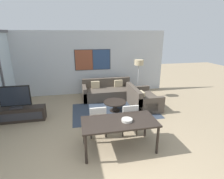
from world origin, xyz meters
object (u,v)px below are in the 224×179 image
sofa_side (142,100)px  floor_lamp (139,65)px  coffee_table (115,104)px  fruit_bowl (127,120)px  dining_table (119,124)px  dining_chair_centre (129,117)px  sofa_main (108,92)px  tv_console (18,114)px  television (15,98)px  dining_chair_left (98,119)px

sofa_side → floor_lamp: size_ratio=0.91×
coffee_table → fruit_bowl: size_ratio=3.11×
dining_table → dining_chair_centre: dining_chair_centre is taller
sofa_main → floor_lamp: floor_lamp is taller
tv_console → television: (0.00, 0.00, 0.57)m
tv_console → sofa_side: (4.26, 0.27, 0.05)m
tv_console → coffee_table: bearing=1.6°
dining_chair_centre → fruit_bowl: size_ratio=3.42×
television → sofa_side: bearing=3.6°
floor_lamp → fruit_bowl: bearing=-113.9°
sofa_main → television: bearing=-154.6°
dining_chair_left → dining_chair_centre: same height
sofa_main → dining_chair_centre: bearing=-89.1°
television → floor_lamp: bearing=17.0°
coffee_table → dining_chair_left: size_ratio=0.91×
television → coffee_table: 3.22m
floor_lamp → coffee_table: bearing=-135.8°
dining_chair_left → sofa_side: bearing=41.1°
coffee_table → dining_chair_centre: bearing=-88.3°
dining_table → television: bearing=144.0°
sofa_main → coffee_table: size_ratio=2.65×
tv_console → sofa_side: size_ratio=1.12×
tv_console → sofa_main: bearing=25.4°
television → dining_chair_centre: bearing=-23.9°
dining_table → dining_chair_left: bearing=122.7°
sofa_main → dining_chair_centre: 2.95m
sofa_main → dining_chair_centre: size_ratio=2.42×
television → coffee_table: bearing=1.6°
dining_chair_centre → television: bearing=156.1°
coffee_table → dining_table: size_ratio=0.46×
sofa_side → floor_lamp: bearing=-12.4°
dining_chair_centre → fruit_bowl: dining_chair_centre is taller
dining_table → dining_chair_centre: (0.42, 0.60, -0.17)m
dining_chair_centre → sofa_side: bearing=58.7°
television → floor_lamp: size_ratio=0.56×
sofa_main → sofa_side: size_ratio=1.44×
sofa_main → fruit_bowl: bearing=-93.3°
sofa_side → floor_lamp: floor_lamp is taller
floor_lamp → television: bearing=-163.0°
sofa_main → fruit_bowl: size_ratio=8.25×
sofa_main → dining_chair_left: (-0.80, -2.88, 0.23)m
sofa_side → coffee_table: size_ratio=1.83×
coffee_table → floor_lamp: (1.32, 1.28, 1.13)m
television → coffee_table: television is taller
fruit_bowl → floor_lamp: (1.53, 3.45, 0.63)m
sofa_main → tv_console: bearing=-154.6°
dining_chair_centre → floor_lamp: floor_lamp is taller
dining_table → floor_lamp: 3.88m
floor_lamp → tv_console: bearing=-163.0°
tv_console → floor_lamp: size_ratio=1.01×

